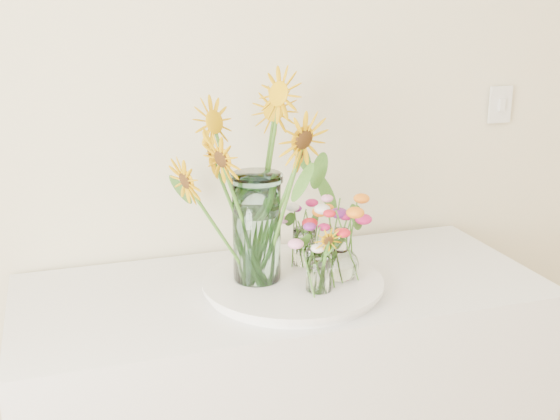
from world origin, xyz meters
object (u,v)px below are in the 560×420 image
object	(u,v)px
mason_jar	(257,228)
small_vase_a	(319,272)
small_vase_c	(304,247)
tray	(293,286)
small_vase_b	(341,254)

from	to	relation	value
mason_jar	small_vase_a	world-z (taller)	mason_jar
mason_jar	small_vase_c	distance (m)	0.19
tray	small_vase_c	distance (m)	0.14
small_vase_a	small_vase_c	size ratio (longest dim) A/B	1.04
tray	small_vase_b	size ratio (longest dim) A/B	3.19
tray	small_vase_a	distance (m)	0.11
tray	mason_jar	world-z (taller)	mason_jar
tray	small_vase_a	bearing A→B (deg)	-64.62
tray	small_vase_a	world-z (taller)	small_vase_a
tray	small_vase_c	world-z (taller)	small_vase_c
tray	mason_jar	size ratio (longest dim) A/B	1.55
tray	mason_jar	distance (m)	0.18
tray	small_vase_a	size ratio (longest dim) A/B	4.05
small_vase_a	small_vase_b	xyz separation A→B (m)	(0.08, 0.06, 0.02)
small_vase_a	small_vase_c	xyz separation A→B (m)	(0.03, 0.18, -0.00)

